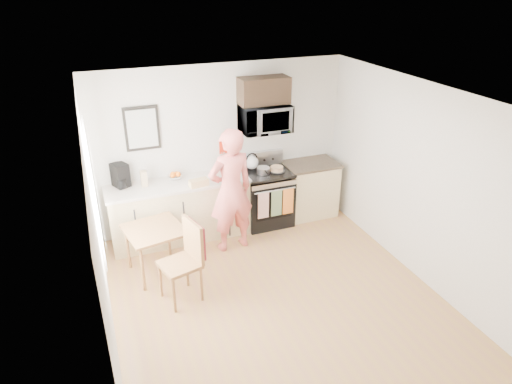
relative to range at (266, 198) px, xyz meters
name	(u,v)px	position (x,y,z in m)	size (l,w,h in m)	color
floor	(279,302)	(-0.63, -1.98, -0.44)	(4.60, 4.60, 0.00)	#A87B41
back_wall	(222,147)	(-0.63, 0.32, 0.86)	(4.00, 0.04, 2.60)	white
front_wall	(410,351)	(-0.63, -4.28, 0.86)	(4.00, 0.04, 2.60)	white
left_wall	(99,245)	(-2.63, -1.98, 0.86)	(0.04, 4.60, 2.60)	white
right_wall	(423,185)	(1.37, -1.98, 0.86)	(0.04, 4.60, 2.60)	white
ceiling	(284,100)	(-0.63, -1.98, 2.16)	(4.00, 4.60, 0.04)	white
window	(95,190)	(-2.59, -1.18, 1.11)	(0.06, 1.40, 1.50)	silver
cabinet_left	(180,212)	(-1.43, 0.02, 0.01)	(2.10, 0.60, 0.90)	tan
countertop_left	(178,184)	(-1.43, 0.02, 0.48)	(2.14, 0.64, 0.04)	beige
cabinet_right	(309,190)	(0.80, 0.02, 0.01)	(0.84, 0.60, 0.90)	tan
countertop_right	(311,164)	(0.80, 0.02, 0.48)	(0.88, 0.64, 0.04)	black
range	(266,198)	(0.00, 0.00, 0.00)	(0.76, 0.70, 1.16)	black
microwave	(265,118)	(0.00, 0.10, 1.32)	(0.76, 0.51, 0.42)	#ADADB1
upper_cabinet	(264,90)	(0.00, 0.15, 1.74)	(0.76, 0.35, 0.40)	black
wall_art	(142,128)	(-1.83, 0.30, 1.31)	(0.50, 0.04, 0.65)	black
wall_trivet	(225,147)	(-0.58, 0.31, 0.86)	(0.20, 0.02, 0.20)	red
person	(231,191)	(-0.77, -0.53, 0.50)	(0.68, 0.45, 1.88)	#DB4B3C
dining_table	(154,234)	(-1.94, -0.77, 0.17)	(0.75, 0.75, 0.69)	brown
chair	(189,249)	(-1.62, -1.43, 0.25)	(0.59, 0.55, 1.06)	brown
knife_block	(236,166)	(-0.48, 0.12, 0.61)	(0.10, 0.13, 0.21)	brown
utensil_crock	(224,164)	(-0.66, 0.18, 0.63)	(0.11, 0.11, 0.32)	red
fruit_bowl	(175,176)	(-1.43, 0.19, 0.55)	(0.26, 0.26, 0.11)	white
milk_carton	(144,179)	(-1.91, 0.09, 0.62)	(0.09, 0.09, 0.24)	tan
coffee_maker	(120,176)	(-2.22, 0.20, 0.67)	(0.28, 0.32, 0.35)	black
bread_bag	(199,183)	(-1.16, -0.20, 0.55)	(0.28, 0.13, 0.10)	tan
cake	(277,169)	(0.14, -0.07, 0.53)	(0.25, 0.25, 0.08)	black
kettle	(252,162)	(-0.19, 0.17, 0.60)	(0.21, 0.21, 0.27)	white
pot	(263,171)	(-0.09, -0.07, 0.54)	(0.20, 0.35, 0.10)	#ADADB1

